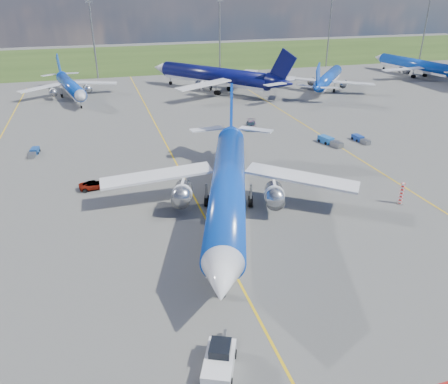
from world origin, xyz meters
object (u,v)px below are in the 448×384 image
object	(u,v)px
service_car_b	(95,185)
baggage_tug_c	(34,152)
bg_jet_ene	(412,76)
bg_jet_ne	(327,90)
pushback_tug	(219,361)
warning_post	(402,194)
service_car_c	(251,125)
baggage_tug_w	(360,139)
bg_jet_nnw	(72,98)
main_airliner	(228,216)
baggage_tug_e	(329,141)
bg_jet_n	(214,92)

from	to	relation	value
service_car_b	baggage_tug_c	bearing A→B (deg)	21.57
bg_jet_ene	baggage_tug_c	distance (m)	118.74
bg_jet_ne	pushback_tug	xyz separation A→B (m)	(-56.20, -86.57, 0.80)
warning_post	service_car_c	distance (m)	38.54
baggage_tug_c	bg_jet_ene	bearing A→B (deg)	29.10
warning_post	bg_jet_ene	world-z (taller)	bg_jet_ene
baggage_tug_w	bg_jet_ne	bearing A→B (deg)	64.58
bg_jet_nnw	baggage_tug_w	bearing A→B (deg)	-56.13
main_airliner	baggage_tug_e	size ratio (longest dim) A/B	8.49
bg_jet_n	pushback_tug	bearing A→B (deg)	36.77
bg_jet_ne	pushback_tug	bearing A→B (deg)	96.13
bg_jet_ne	baggage_tug_e	xyz separation A→B (m)	(-22.52, -42.11, 0.56)
bg_jet_ene	warning_post	bearing A→B (deg)	43.38
bg_jet_n	pushback_tug	size ratio (longest dim) A/B	8.27
bg_jet_ne	pushback_tug	size ratio (longest dim) A/B	6.14
warning_post	baggage_tug_c	distance (m)	59.44
bg_jet_nnw	bg_jet_ne	xyz separation A→B (m)	(68.69, -9.21, 0.00)
baggage_tug_e	bg_jet_n	bearing A→B (deg)	84.96
baggage_tug_e	bg_jet_ne	bearing A→B (deg)	46.75
bg_jet_nnw	bg_jet_ne	size ratio (longest dim) A/B	0.98
bg_jet_n	service_car_c	bearing A→B (deg)	48.66
baggage_tug_c	bg_jet_n	bearing A→B (deg)	50.19
bg_jet_n	main_airliner	xyz separation A→B (m)	(-17.35, -70.17, 0.00)
baggage_tug_c	baggage_tug_e	xyz separation A→B (m)	(51.67, -9.45, 0.12)
warning_post	bg_jet_ene	bearing A→B (deg)	51.29
bg_jet_ne	bg_jet_ene	bearing A→B (deg)	-124.72
pushback_tug	service_car_b	world-z (taller)	pushback_tug
bg_jet_n	service_car_c	size ratio (longest dim) A/B	9.52
bg_jet_nnw	bg_jet_n	bearing A→B (deg)	-15.50
pushback_tug	service_car_c	bearing A→B (deg)	92.26
bg_jet_nnw	baggage_tug_w	size ratio (longest dim) A/B	7.79
pushback_tug	baggage_tug_w	xyz separation A→B (m)	(39.97, 44.16, -0.33)
bg_jet_nnw	bg_jet_ene	world-z (taller)	bg_jet_ene
service_car_c	baggage_tug_c	distance (m)	41.24
warning_post	bg_jet_ne	xyz separation A→B (m)	(25.38, 66.57, -1.50)
warning_post	main_airliner	distance (m)	23.40
bg_jet_nnw	service_car_c	distance (m)	52.08
bg_jet_ne	baggage_tug_w	distance (m)	45.41
warning_post	baggage_tug_w	xyz separation A→B (m)	(9.15, 24.17, -1.04)
baggage_tug_w	bg_jet_nnw	bearing A→B (deg)	130.98
bg_jet_nnw	pushback_tug	bearing A→B (deg)	-94.17
main_airliner	bg_jet_nnw	bearing A→B (deg)	123.92
bg_jet_ne	baggage_tug_e	size ratio (longest dim) A/B	6.46
bg_jet_n	service_car_b	size ratio (longest dim) A/B	11.09
bg_jet_n	service_car_c	xyz separation A→B (m)	(-1.94, -35.48, 0.73)
service_car_b	baggage_tug_c	xyz separation A→B (m)	(-9.73, 17.42, -0.17)
bg_jet_nnw	baggage_tug_w	distance (m)	73.60
pushback_tug	bg_jet_ne	bearing A→B (deg)	81.05
warning_post	service_car_b	bearing A→B (deg)	157.11
bg_jet_n	baggage_tug_e	xyz separation A→B (m)	(8.67, -48.76, 0.56)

